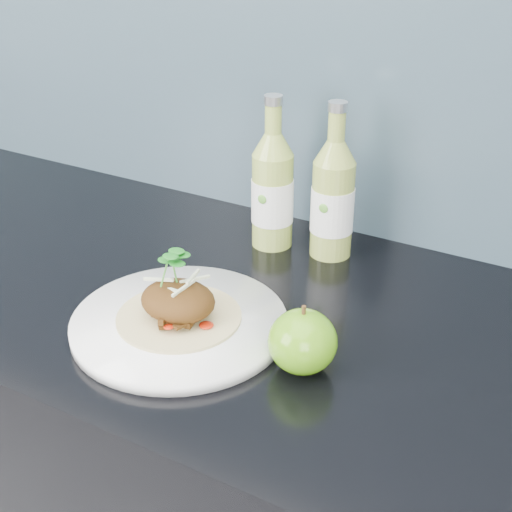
{
  "coord_description": "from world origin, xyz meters",
  "views": [
    {
      "loc": [
        0.4,
        0.98,
        1.42
      ],
      "look_at": [
        0.01,
        1.66,
        1.0
      ],
      "focal_mm": 50.0,
      "sensor_mm": 36.0,
      "label": 1
    }
  ],
  "objects_px": {
    "green_apple": "(303,342)",
    "cider_bottle_left": "(272,191)",
    "dinner_plate": "(179,323)",
    "cider_bottle_right": "(333,199)"
  },
  "relations": [
    {
      "from": "dinner_plate",
      "to": "cider_bottle_left",
      "type": "bearing_deg",
      "value": 92.71
    },
    {
      "from": "dinner_plate",
      "to": "cider_bottle_left",
      "type": "distance_m",
      "value": 0.29
    },
    {
      "from": "cider_bottle_right",
      "to": "dinner_plate",
      "type": "bearing_deg",
      "value": -103.93
    },
    {
      "from": "cider_bottle_right",
      "to": "cider_bottle_left",
      "type": "bearing_deg",
      "value": -168.79
    },
    {
      "from": "dinner_plate",
      "to": "cider_bottle_right",
      "type": "xyz_separation_m",
      "value": [
        0.08,
        0.29,
        0.08
      ]
    },
    {
      "from": "dinner_plate",
      "to": "cider_bottle_right",
      "type": "bearing_deg",
      "value": 74.23
    },
    {
      "from": "green_apple",
      "to": "cider_bottle_left",
      "type": "xyz_separation_m",
      "value": [
        -0.19,
        0.27,
        0.05
      ]
    },
    {
      "from": "green_apple",
      "to": "cider_bottle_right",
      "type": "height_order",
      "value": "cider_bottle_right"
    },
    {
      "from": "green_apple",
      "to": "cider_bottle_left",
      "type": "bearing_deg",
      "value": 124.84
    },
    {
      "from": "dinner_plate",
      "to": "green_apple",
      "type": "xyz_separation_m",
      "value": [
        0.18,
        0.0,
        0.03
      ]
    }
  ]
}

